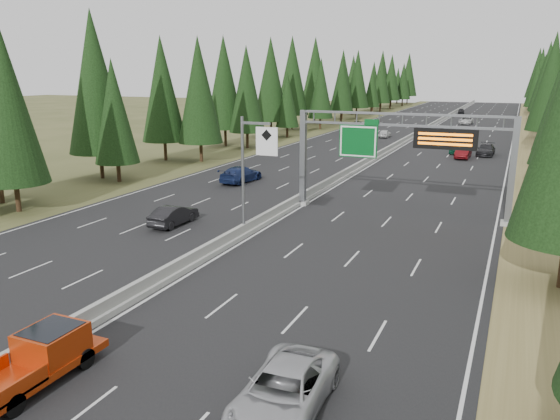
# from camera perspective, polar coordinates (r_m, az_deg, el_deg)

# --- Properties ---
(road) EXTENTS (32.00, 260.00, 0.08)m
(road) POSITION_cam_1_polar(r_m,az_deg,el_deg) (88.53, 12.89, 6.85)
(road) COLOR black
(road) RESTS_ON ground
(shoulder_right) EXTENTS (3.60, 260.00, 0.06)m
(shoulder_right) POSITION_cam_1_polar(r_m,az_deg,el_deg) (87.02, 24.51, 5.80)
(shoulder_right) COLOR olive
(shoulder_right) RESTS_ON ground
(shoulder_left) EXTENTS (3.60, 260.00, 0.06)m
(shoulder_left) POSITION_cam_1_polar(r_m,az_deg,el_deg) (93.48, 2.04, 7.56)
(shoulder_left) COLOR #3F4621
(shoulder_left) RESTS_ON ground
(median_barrier) EXTENTS (0.70, 260.00, 0.85)m
(median_barrier) POSITION_cam_1_polar(r_m,az_deg,el_deg) (88.49, 12.91, 7.09)
(median_barrier) COLOR gray
(median_barrier) RESTS_ON road
(sign_gantry) EXTENTS (16.75, 0.98, 7.80)m
(sign_gantry) POSITION_cam_1_polar(r_m,az_deg,el_deg) (42.25, 13.34, 6.27)
(sign_gantry) COLOR slate
(sign_gantry) RESTS_ON road
(hov_sign_pole) EXTENTS (2.80, 0.50, 8.00)m
(hov_sign_pole) POSITION_cam_1_polar(r_m,az_deg,el_deg) (35.58, -3.10, 4.32)
(hov_sign_pole) COLOR slate
(hov_sign_pole) RESTS_ON road
(tree_row_left) EXTENTS (11.51, 240.83, 18.37)m
(tree_row_left) POSITION_cam_1_polar(r_m,az_deg,el_deg) (91.94, -1.16, 13.08)
(tree_row_left) COLOR black
(tree_row_left) RESTS_ON ground
(silver_minivan) EXTENTS (2.78, 5.59, 1.52)m
(silver_minivan) POSITION_cam_1_polar(r_m,az_deg,el_deg) (18.51, 0.38, -18.41)
(silver_minivan) COLOR #AFB0B4
(silver_minivan) RESTS_ON road
(red_pickup) EXTENTS (1.93, 5.41, 1.76)m
(red_pickup) POSITION_cam_1_polar(r_m,az_deg,el_deg) (21.88, -23.49, -13.57)
(red_pickup) COLOR black
(red_pickup) RESTS_ON road
(car_ahead_green) EXTENTS (1.89, 4.10, 1.36)m
(car_ahead_green) POSITION_cam_1_polar(r_m,az_deg,el_deg) (78.32, 18.02, 6.13)
(car_ahead_green) COLOR #135539
(car_ahead_green) RESTS_ON road
(car_ahead_dkred) EXTENTS (1.77, 4.78, 1.56)m
(car_ahead_dkred) POSITION_cam_1_polar(r_m,az_deg,el_deg) (74.21, 18.60, 5.75)
(car_ahead_dkred) COLOR #5C0D11
(car_ahead_dkred) RESTS_ON road
(car_ahead_dkgrey) EXTENTS (2.31, 5.28, 1.51)m
(car_ahead_dkgrey) POSITION_cam_1_polar(r_m,az_deg,el_deg) (77.82, 20.71, 5.91)
(car_ahead_dkgrey) COLOR black
(car_ahead_dkgrey) RESTS_ON road
(car_ahead_white) EXTENTS (2.78, 5.63, 1.54)m
(car_ahead_white) POSITION_cam_1_polar(r_m,az_deg,el_deg) (123.82, 18.87, 8.83)
(car_ahead_white) COLOR silver
(car_ahead_white) RESTS_ON road
(car_ahead_far) EXTENTS (1.96, 4.17, 1.38)m
(car_ahead_far) POSITION_cam_1_polar(r_m,az_deg,el_deg) (156.25, 18.40, 9.80)
(car_ahead_far) COLOR black
(car_ahead_far) RESTS_ON road
(car_onc_near) EXTENTS (1.59, 4.41, 1.44)m
(car_onc_near) POSITION_cam_1_polar(r_m,az_deg,el_deg) (40.11, -11.05, -0.53)
(car_onc_near) COLOR black
(car_onc_near) RESTS_ON road
(car_onc_blue) EXTENTS (2.64, 5.71, 1.62)m
(car_onc_blue) POSITION_cam_1_polar(r_m,az_deg,el_deg) (54.96, -4.11, 3.75)
(car_onc_blue) COLOR navy
(car_onc_blue) RESTS_ON road
(car_onc_white) EXTENTS (1.61, 3.98, 1.35)m
(car_onc_white) POSITION_cam_1_polar(r_m,az_deg,el_deg) (95.01, 10.92, 7.86)
(car_onc_white) COLOR silver
(car_onc_white) RESTS_ON road
(car_onc_far) EXTENTS (2.78, 5.88, 1.62)m
(car_onc_far) POSITION_cam_1_polar(r_m,az_deg,el_deg) (107.41, 8.20, 8.75)
(car_onc_far) COLOR black
(car_onc_far) RESTS_ON road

